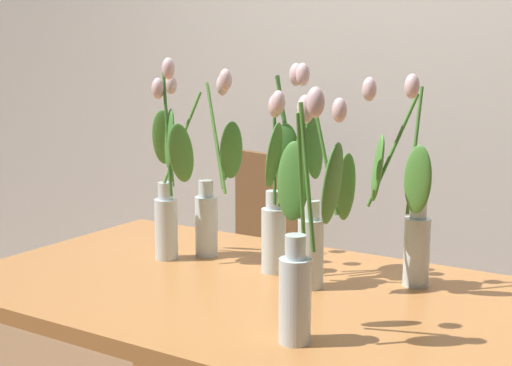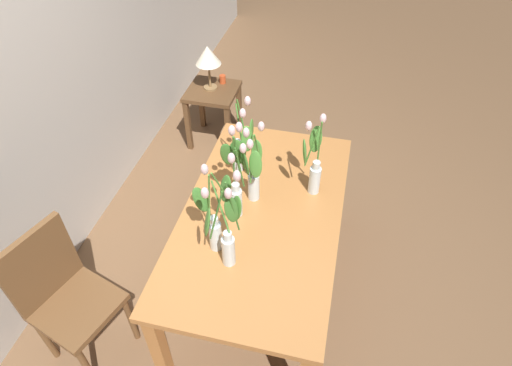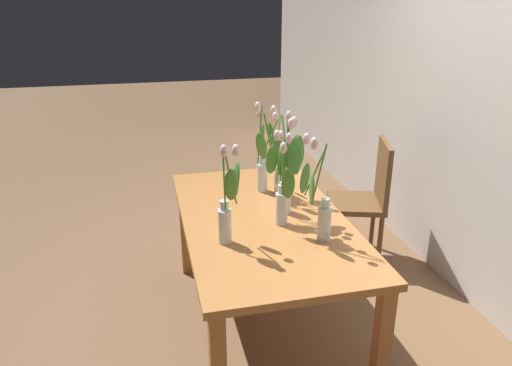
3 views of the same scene
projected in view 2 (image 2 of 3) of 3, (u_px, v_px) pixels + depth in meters
ground_plane at (261, 285)px, 2.98m from camera, size 18.00×18.00×0.00m
room_wall_rear at (0, 88)px, 2.30m from camera, size 9.00×0.10×2.70m
dining_table at (262, 222)px, 2.53m from camera, size 1.60×0.90×0.74m
tulip_vase_0 at (237, 177)px, 2.32m from camera, size 0.19×0.18×0.57m
tulip_vase_1 at (254, 176)px, 2.43m from camera, size 0.23×0.12×0.51m
tulip_vase_2 at (314, 167)px, 2.48m from camera, size 0.17×0.13×0.53m
tulip_vase_3 at (217, 218)px, 2.15m from camera, size 0.25×0.28×0.56m
tulip_vase_4 at (227, 237)px, 2.09m from camera, size 0.22×0.18×0.59m
tulip_vase_5 at (241, 149)px, 2.61m from camera, size 0.19×0.16×0.55m
dining_chair at (63, 293)px, 2.33m from camera, size 0.50×0.50×0.93m
side_table at (213, 101)px, 3.90m from camera, size 0.44×0.44×0.55m
table_lamp at (208, 56)px, 3.62m from camera, size 0.22×0.22×0.40m
pillar_candle at (223, 79)px, 3.87m from camera, size 0.06×0.06×0.07m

